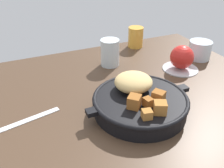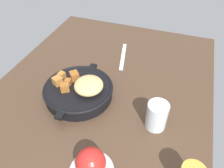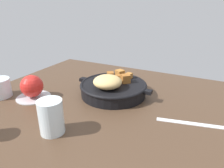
{
  "view_description": "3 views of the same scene",
  "coord_description": "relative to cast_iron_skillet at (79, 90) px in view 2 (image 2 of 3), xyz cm",
  "views": [
    {
      "loc": [
        -22.2,
        -51.94,
        39.54
      ],
      "look_at": [
        1.94,
        2.42,
        4.49
      ],
      "focal_mm": 40.62,
      "sensor_mm": 36.0,
      "label": 1
    },
    {
      "loc": [
        55.05,
        23.44,
        56.5
      ],
      "look_at": [
        2.11,
        4.86,
        5.86
      ],
      "focal_mm": 35.45,
      "sensor_mm": 36.0,
      "label": 2
    },
    {
      "loc": [
        -24.63,
        55.43,
        32.28
      ],
      "look_at": [
        3.84,
        -1.05,
        6.49
      ],
      "focal_mm": 32.72,
      "sensor_mm": 36.0,
      "label": 3
    }
  ],
  "objects": [
    {
      "name": "water_glass_tall",
      "position": [
        3.92,
        27.86,
        1.51
      ],
      "size": [
        6.45,
        6.45,
        9.28
      ],
      "primitive_type": "cylinder",
      "color": "silver",
      "rests_on": "ground_plane"
    },
    {
      "name": "ground_plane",
      "position": [
        -5.92,
        5.93,
        -4.33
      ],
      "size": [
        103.42,
        78.83,
        2.4
      ],
      "primitive_type": "cube",
      "color": "#473323"
    },
    {
      "name": "red_apple",
      "position": [
        24.45,
        14.99,
        1.4
      ],
      "size": [
        7.86,
        7.86,
        7.86
      ],
      "primitive_type": "sphere",
      "color": "red",
      "rests_on": "saucer_plate"
    },
    {
      "name": "butter_knife",
      "position": [
        -28.87,
        7.17,
        -2.95
      ],
      "size": [
        19.94,
        5.77,
        0.36
      ],
      "primitive_type": "cube",
      "rotation": [
        0.0,
        0.0,
        0.21
      ],
      "color": "silver",
      "rests_on": "ground_plane"
    },
    {
      "name": "cast_iron_skillet",
      "position": [
        0.0,
        0.0,
        0.0
      ],
      "size": [
        28.76,
        24.43,
        8.74
      ],
      "color": "black",
      "rests_on": "ground_plane"
    }
  ]
}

